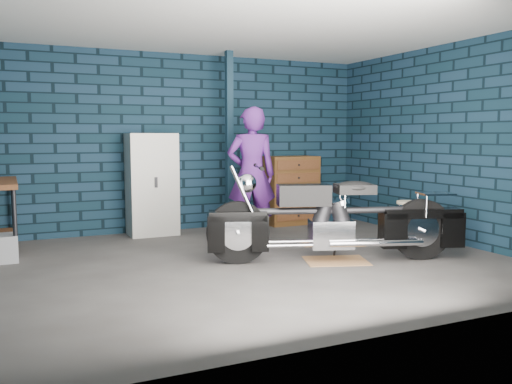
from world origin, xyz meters
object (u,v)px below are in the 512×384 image
(tool_chest, at_px, (292,190))
(shop_stool, at_px, (408,222))
(locker, at_px, (152,184))
(motorcycle, at_px, (337,213))
(person, at_px, (251,174))

(tool_chest, bearing_deg, shop_stool, -70.08)
(locker, relative_size, shop_stool, 2.64)
(locker, bearing_deg, tool_chest, 0.00)
(motorcycle, distance_m, locker, 3.00)
(locker, height_order, tool_chest, locker)
(motorcycle, relative_size, locker, 1.72)
(shop_stool, bearing_deg, tool_chest, 109.92)
(person, height_order, locker, person)
(motorcycle, distance_m, shop_stool, 1.65)
(motorcycle, bearing_deg, locker, 139.67)
(person, xyz_separation_m, locker, (-1.16, 0.99, -0.18))
(shop_stool, bearing_deg, locker, 146.69)
(tool_chest, bearing_deg, person, -139.73)
(person, height_order, shop_stool, person)
(locker, height_order, shop_stool, locker)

